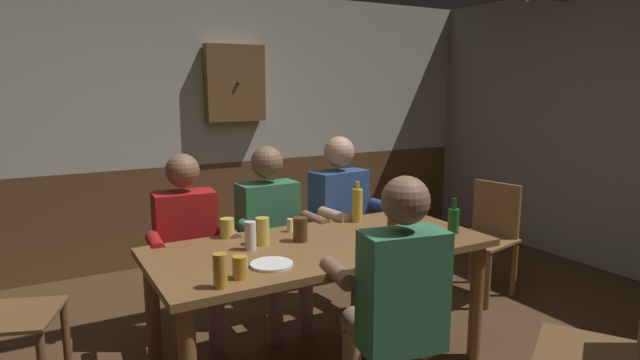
{
  "coord_description": "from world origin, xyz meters",
  "views": [
    {
      "loc": [
        -1.39,
        -2.28,
        1.63
      ],
      "look_at": [
        0.0,
        0.19,
        1.12
      ],
      "focal_mm": 29.4,
      "sensor_mm": 36.0,
      "label": 1
    }
  ],
  "objects_px": {
    "person_2": "(345,216)",
    "plate_0": "(272,264)",
    "person_1": "(272,228)",
    "pint_glass_3": "(220,271)",
    "pint_glass_0": "(227,228)",
    "pint_glass_1": "(300,229)",
    "chair_empty_near_left": "(612,353)",
    "person_0": "(188,242)",
    "bottle_0": "(393,216)",
    "person_3": "(395,295)",
    "pint_glass_4": "(240,267)",
    "pint_glass_2": "(262,231)",
    "pint_glass_5": "(250,236)",
    "table_candle": "(290,225)",
    "dining_table": "(321,261)",
    "bottle_1": "(357,205)",
    "chair_empty_far_end": "(487,235)",
    "bottle_2": "(454,220)",
    "wall_dart_cabinet": "(235,83)"
  },
  "relations": [
    {
      "from": "person_0",
      "to": "chair_empty_near_left",
      "type": "distance_m",
      "value": 2.34
    },
    {
      "from": "pint_glass_2",
      "to": "pint_glass_4",
      "type": "height_order",
      "value": "pint_glass_2"
    },
    {
      "from": "person_2",
      "to": "plate_0",
      "type": "relative_size",
      "value": 6.03
    },
    {
      "from": "wall_dart_cabinet",
      "to": "person_0",
      "type": "bearing_deg",
      "value": -120.5
    },
    {
      "from": "dining_table",
      "to": "bottle_1",
      "type": "height_order",
      "value": "bottle_1"
    },
    {
      "from": "pint_glass_0",
      "to": "table_candle",
      "type": "bearing_deg",
      "value": -10.57
    },
    {
      "from": "bottle_0",
      "to": "wall_dart_cabinet",
      "type": "distance_m",
      "value": 2.4
    },
    {
      "from": "chair_empty_far_end",
      "to": "pint_glass_0",
      "type": "relative_size",
      "value": 7.72
    },
    {
      "from": "person_1",
      "to": "pint_glass_3",
      "type": "xyz_separation_m",
      "value": [
        -0.71,
        -1.02,
        0.15
      ]
    },
    {
      "from": "bottle_0",
      "to": "pint_glass_0",
      "type": "bearing_deg",
      "value": 154.85
    },
    {
      "from": "person_0",
      "to": "bottle_0",
      "type": "height_order",
      "value": "person_0"
    },
    {
      "from": "chair_empty_near_left",
      "to": "plate_0",
      "type": "height_order",
      "value": "chair_empty_near_left"
    },
    {
      "from": "pint_glass_2",
      "to": "chair_empty_far_end",
      "type": "bearing_deg",
      "value": 5.87
    },
    {
      "from": "pint_glass_0",
      "to": "bottle_0",
      "type": "bearing_deg",
      "value": -25.15
    },
    {
      "from": "chair_empty_near_left",
      "to": "table_candle",
      "type": "distance_m",
      "value": 1.77
    },
    {
      "from": "wall_dart_cabinet",
      "to": "table_candle",
      "type": "bearing_deg",
      "value": -101.45
    },
    {
      "from": "pint_glass_4",
      "to": "pint_glass_5",
      "type": "height_order",
      "value": "pint_glass_5"
    },
    {
      "from": "table_candle",
      "to": "pint_glass_2",
      "type": "height_order",
      "value": "pint_glass_2"
    },
    {
      "from": "person_1",
      "to": "pint_glass_1",
      "type": "height_order",
      "value": "person_1"
    },
    {
      "from": "bottle_2",
      "to": "pint_glass_1",
      "type": "bearing_deg",
      "value": 161.06
    },
    {
      "from": "person_1",
      "to": "pint_glass_1",
      "type": "xyz_separation_m",
      "value": [
        -0.08,
        -0.57,
        0.14
      ]
    },
    {
      "from": "person_3",
      "to": "wall_dart_cabinet",
      "type": "distance_m",
      "value": 3.06
    },
    {
      "from": "plate_0",
      "to": "bottle_2",
      "type": "relative_size",
      "value": 0.99
    },
    {
      "from": "pint_glass_0",
      "to": "pint_glass_4",
      "type": "xyz_separation_m",
      "value": [
        -0.17,
        -0.66,
        -0.0
      ]
    },
    {
      "from": "bottle_1",
      "to": "chair_empty_far_end",
      "type": "bearing_deg",
      "value": 2.06
    },
    {
      "from": "person_0",
      "to": "person_1",
      "type": "xyz_separation_m",
      "value": [
        0.57,
        -0.0,
        0.01
      ]
    },
    {
      "from": "bottle_1",
      "to": "pint_glass_0",
      "type": "height_order",
      "value": "bottle_1"
    },
    {
      "from": "person_3",
      "to": "pint_glass_4",
      "type": "height_order",
      "value": "person_3"
    },
    {
      "from": "bottle_1",
      "to": "pint_glass_2",
      "type": "height_order",
      "value": "bottle_1"
    },
    {
      "from": "person_3",
      "to": "table_candle",
      "type": "relative_size",
      "value": 15.65
    },
    {
      "from": "person_3",
      "to": "pint_glass_4",
      "type": "relative_size",
      "value": 11.72
    },
    {
      "from": "pint_glass_1",
      "to": "pint_glass_5",
      "type": "distance_m",
      "value": 0.31
    },
    {
      "from": "pint_glass_4",
      "to": "chair_empty_far_end",
      "type": "bearing_deg",
      "value": 15.62
    },
    {
      "from": "bottle_0",
      "to": "pint_glass_5",
      "type": "xyz_separation_m",
      "value": [
        -0.85,
        0.13,
        -0.03
      ]
    },
    {
      "from": "person_0",
      "to": "person_1",
      "type": "height_order",
      "value": "person_1"
    },
    {
      "from": "bottle_0",
      "to": "pint_glass_0",
      "type": "relative_size",
      "value": 2.5
    },
    {
      "from": "pint_glass_3",
      "to": "person_2",
      "type": "bearing_deg",
      "value": 38.39
    },
    {
      "from": "person_2",
      "to": "bottle_0",
      "type": "relative_size",
      "value": 4.46
    },
    {
      "from": "person_3",
      "to": "pint_glass_3",
      "type": "relative_size",
      "value": 8.11
    },
    {
      "from": "person_2",
      "to": "pint_glass_1",
      "type": "relative_size",
      "value": 9.2
    },
    {
      "from": "pint_glass_0",
      "to": "chair_empty_far_end",
      "type": "bearing_deg",
      "value": -0.56
    },
    {
      "from": "person_3",
      "to": "pint_glass_1",
      "type": "bearing_deg",
      "value": 107.23
    },
    {
      "from": "chair_empty_near_left",
      "to": "chair_empty_far_end",
      "type": "distance_m",
      "value": 1.84
    },
    {
      "from": "chair_empty_near_left",
      "to": "table_candle",
      "type": "xyz_separation_m",
      "value": [
        -0.81,
        1.54,
        0.32
      ]
    },
    {
      "from": "pint_glass_0",
      "to": "pint_glass_1",
      "type": "bearing_deg",
      "value": -39.32
    },
    {
      "from": "pint_glass_2",
      "to": "pint_glass_4",
      "type": "xyz_separation_m",
      "value": [
        -0.3,
        -0.43,
        -0.02
      ]
    },
    {
      "from": "pint_glass_1",
      "to": "pint_glass_3",
      "type": "relative_size",
      "value": 0.89
    },
    {
      "from": "bottle_0",
      "to": "wall_dart_cabinet",
      "type": "bearing_deg",
      "value": 93.07
    },
    {
      "from": "person_0",
      "to": "person_2",
      "type": "height_order",
      "value": "person_2"
    },
    {
      "from": "bottle_1",
      "to": "pint_glass_3",
      "type": "height_order",
      "value": "bottle_1"
    }
  ]
}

